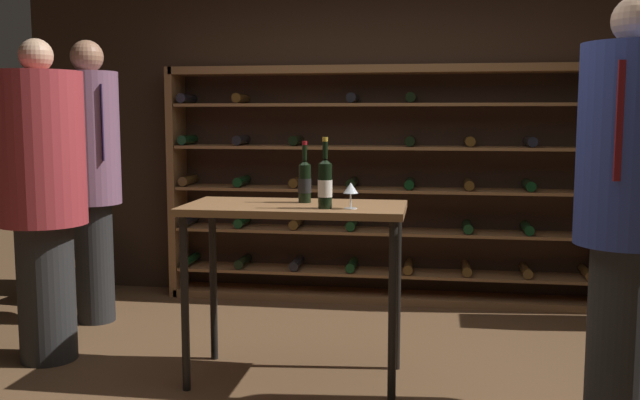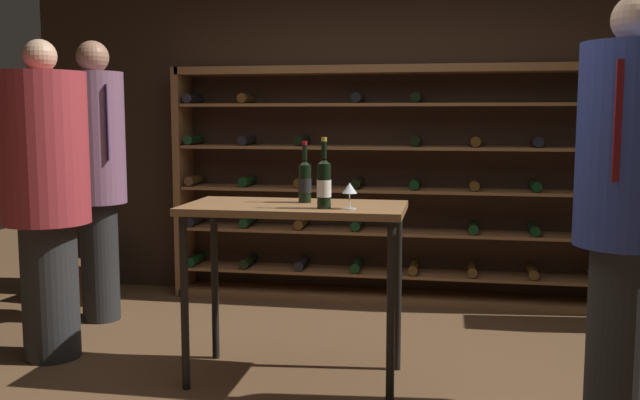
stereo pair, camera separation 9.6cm
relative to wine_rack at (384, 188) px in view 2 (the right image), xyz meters
name	(u,v)px [view 2 (the right image)]	position (x,y,z in m)	size (l,w,h in m)	color
ground_plane	(335,394)	(-0.08, -1.97, -0.92)	(10.36, 10.36, 0.00)	brown
back_wall	(378,127)	(-0.08, 0.21, 0.47)	(5.85, 0.10, 2.78)	#332319
wine_rack	(384,188)	(0.00, 0.00, 0.00)	(3.43, 0.32, 1.87)	brown
tasting_table	(295,226)	(-0.34, -1.79, -0.04)	(1.21, 0.61, 1.00)	brown
person_bystander_red_print	(97,167)	(-1.98, -0.89, 0.20)	(0.41, 0.41, 2.00)	black
person_guest_khaki	(627,194)	(1.32, -2.09, 0.20)	(0.47, 0.47, 2.03)	#2A2A2A
person_host_in_suit	(46,186)	(-1.89, -1.70, 0.14)	(0.52, 0.52, 1.93)	#272727
wine_crate	(71,280)	(-2.49, -0.40, -0.76)	(0.48, 0.34, 0.32)	brown
wine_bottle_black_capsule	(305,181)	(-0.30, -1.70, 0.20)	(0.07, 0.07, 0.35)	black
wine_bottle_green_slim	(324,183)	(-0.15, -1.94, 0.21)	(0.08, 0.08, 0.37)	black
wine_glass_stemmed_left	(350,189)	(-0.01, -1.93, 0.18)	(0.08, 0.08, 0.14)	silver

